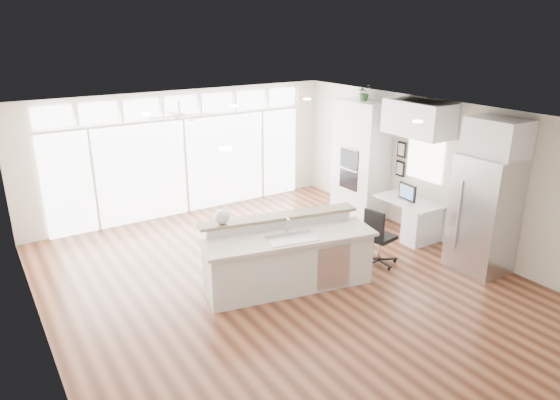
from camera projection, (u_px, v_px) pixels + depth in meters
floor at (284, 284)px, 8.13m from camera, size 7.00×8.00×0.02m
ceiling at (284, 118)px, 7.23m from camera, size 7.00×8.00×0.02m
wall_back at (183, 153)px, 10.85m from camera, size 7.00×0.04×2.70m
wall_front at (526, 333)px, 4.50m from camera, size 7.00×0.04×2.70m
wall_left at (36, 260)px, 5.89m from camera, size 0.04×8.00×2.70m
wall_right at (438, 172)px, 9.46m from camera, size 0.04×8.00×2.70m
glass_wall at (185, 167)px, 10.90m from camera, size 5.80×0.06×2.08m
transom_row at (181, 106)px, 10.46m from camera, size 5.90×0.06×0.40m
desk_window at (425, 158)px, 9.61m from camera, size 0.04×0.85×0.85m
ceiling_fan at (179, 110)px, 9.27m from camera, size 1.16×1.16×0.32m
recessed_lights at (277, 118)px, 7.39m from camera, size 3.40×3.00×0.02m
oven_cabinet at (361, 159)px, 10.76m from camera, size 0.64×1.20×2.50m
desk_nook at (408, 218)px, 9.83m from camera, size 0.72×1.30×0.76m
upper_cabinets at (419, 118)px, 9.20m from camera, size 0.64×1.30×0.64m
refrigerator at (484, 214)px, 8.31m from camera, size 0.76×0.90×2.00m
fridge_cabinet at (497, 137)px, 7.91m from camera, size 0.64×0.90×0.60m
framed_photos at (401, 159)px, 10.16m from camera, size 0.06×0.22×0.80m
kitchen_island at (289, 257)px, 7.82m from camera, size 2.90×1.58×1.09m
rug at (353, 234)px, 10.02m from camera, size 0.97×0.82×0.01m
office_chair at (380, 237)px, 8.64m from camera, size 0.62×0.59×1.03m
fishbowl at (222, 217)px, 7.64m from camera, size 0.26×0.26×0.23m
monitor at (407, 192)px, 9.61m from camera, size 0.10×0.44×0.36m
keyboard at (400, 202)px, 9.58m from camera, size 0.17×0.36×0.02m
potted_plant at (365, 94)px, 10.30m from camera, size 0.30×0.34×0.26m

